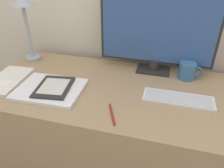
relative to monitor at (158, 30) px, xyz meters
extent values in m
cube|color=#997A56|center=(-0.08, -0.23, -0.59)|extent=(1.44, 0.59, 0.72)
cube|color=#262626|center=(0.00, 0.00, -0.22)|extent=(0.18, 0.11, 0.01)
cylinder|color=#262626|center=(0.00, 0.00, -0.19)|extent=(0.05, 0.05, 0.05)
cube|color=#262626|center=(0.00, 0.00, 0.02)|extent=(0.59, 0.01, 0.39)
cube|color=#2D4C84|center=(0.00, -0.01, 0.02)|extent=(0.56, 0.01, 0.36)
cube|color=silver|center=(0.14, -0.25, -0.22)|extent=(0.31, 0.10, 0.01)
cube|color=#B7B7BC|center=(0.14, -0.25, -0.21)|extent=(0.28, 0.08, 0.00)
cube|color=silver|center=(-0.44, -0.33, -0.22)|extent=(0.31, 0.25, 0.01)
cube|color=silver|center=(-0.44, -0.33, -0.21)|extent=(0.31, 0.25, 0.01)
cube|color=black|center=(-0.42, -0.33, -0.21)|extent=(0.18, 0.21, 0.01)
cube|color=beige|center=(-0.42, -0.33, -0.20)|extent=(0.14, 0.15, 0.00)
cylinder|color=#999EA8|center=(-0.72, -0.04, -0.22)|extent=(0.09, 0.09, 0.02)
cylinder|color=#999EA8|center=(-0.72, -0.04, -0.06)|extent=(0.02, 0.02, 0.29)
cube|color=silver|center=(-0.69, -0.31, -0.22)|extent=(0.18, 0.28, 0.02)
cube|color=silver|center=(-0.69, -0.35, -0.21)|extent=(0.09, 0.06, 0.00)
cylinder|color=#336089|center=(0.17, -0.04, -0.18)|extent=(0.08, 0.08, 0.09)
torus|color=#336089|center=(0.22, -0.04, -0.18)|extent=(0.06, 0.01, 0.06)
cylinder|color=maroon|center=(-0.12, -0.42, -0.22)|extent=(0.06, 0.12, 0.01)
camera|label=1|loc=(0.07, -1.08, 0.33)|focal=35.00mm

